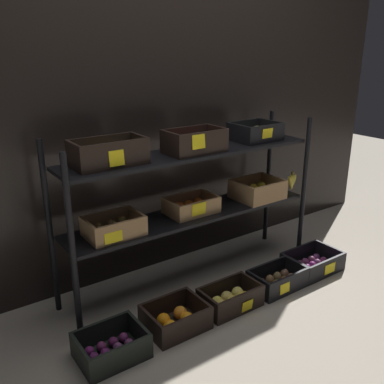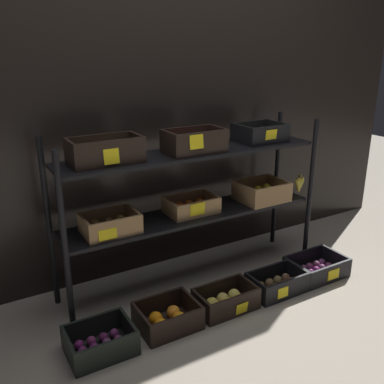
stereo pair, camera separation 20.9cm
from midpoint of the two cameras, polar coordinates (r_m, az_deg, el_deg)
name	(u,v)px [view 1 (the left image)]	position (r m, az deg, el deg)	size (l,w,h in m)	color
ground_plane	(192,279)	(2.83, -2.16, -11.53)	(10.00, 10.00, 0.00)	gray
storefront_wall	(158,113)	(2.78, -6.68, 10.43)	(4.03, 0.12, 2.05)	black
display_rack	(192,180)	(2.55, -2.30, 1.60)	(1.75, 0.37, 0.99)	black
crate_ground_plum	(112,348)	(2.25, -13.45, -19.65)	(0.32, 0.25, 0.13)	black
crate_ground_orange	(175,319)	(2.38, -4.83, -16.58)	(0.32, 0.25, 0.13)	black
crate_ground_apple_gold	(230,299)	(2.54, 2.70, -14.12)	(0.35, 0.21, 0.13)	black
crate_ground_kiwi	(277,280)	(2.75, 9.10, -11.59)	(0.35, 0.22, 0.13)	black
crate_ground_rightmost_plum	(312,264)	(2.99, 13.79, -9.31)	(0.37, 0.26, 0.13)	black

